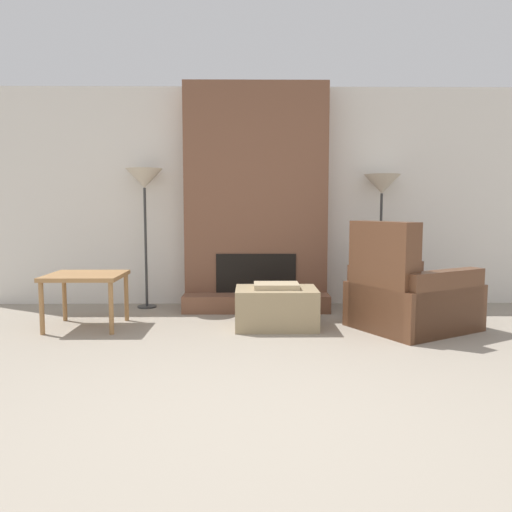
{
  "coord_description": "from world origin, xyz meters",
  "views": [
    {
      "loc": [
        -0.06,
        -2.69,
        1.18
      ],
      "look_at": [
        0.0,
        3.04,
        0.62
      ],
      "focal_mm": 35.0,
      "sensor_mm": 36.0,
      "label": 1
    }
  ],
  "objects_px": {
    "side_table": "(86,280)",
    "floor_lamp_left": "(144,183)",
    "floor_lamp_right": "(382,189)",
    "ottoman": "(276,307)",
    "armchair": "(407,298)"
  },
  "relations": [
    {
      "from": "ottoman",
      "to": "side_table",
      "type": "distance_m",
      "value": 1.89
    },
    {
      "from": "side_table",
      "to": "floor_lamp_left",
      "type": "relative_size",
      "value": 0.44
    },
    {
      "from": "ottoman",
      "to": "side_table",
      "type": "xyz_separation_m",
      "value": [
        -1.87,
        0.03,
        0.26
      ]
    },
    {
      "from": "side_table",
      "to": "floor_lamp_right",
      "type": "xyz_separation_m",
      "value": [
        3.14,
        0.98,
        0.93
      ]
    },
    {
      "from": "armchair",
      "to": "floor_lamp_right",
      "type": "distance_m",
      "value": 1.54
    },
    {
      "from": "armchair",
      "to": "floor_lamp_left",
      "type": "bearing_deg",
      "value": 38.63
    },
    {
      "from": "armchair",
      "to": "side_table",
      "type": "distance_m",
      "value": 3.14
    },
    {
      "from": "ottoman",
      "to": "floor_lamp_right",
      "type": "height_order",
      "value": "floor_lamp_right"
    },
    {
      "from": "side_table",
      "to": "floor_lamp_right",
      "type": "relative_size",
      "value": 0.46
    },
    {
      "from": "side_table",
      "to": "floor_lamp_right",
      "type": "bearing_deg",
      "value": 17.27
    },
    {
      "from": "ottoman",
      "to": "side_table",
      "type": "bearing_deg",
      "value": 179.07
    },
    {
      "from": "ottoman",
      "to": "armchair",
      "type": "distance_m",
      "value": 1.27
    },
    {
      "from": "armchair",
      "to": "floor_lamp_left",
      "type": "xyz_separation_m",
      "value": [
        -2.74,
        1.09,
        1.15
      ]
    },
    {
      "from": "armchair",
      "to": "floor_lamp_right",
      "type": "bearing_deg",
      "value": -30.46
    },
    {
      "from": "ottoman",
      "to": "floor_lamp_right",
      "type": "distance_m",
      "value": 2.02
    }
  ]
}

